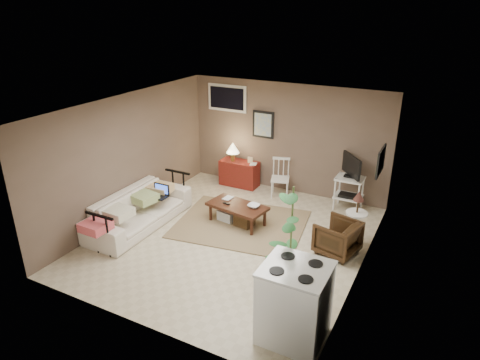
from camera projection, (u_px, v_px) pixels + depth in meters
The scene contains 20 objects.
floor at pixel (232, 239), 7.69m from camera, with size 5.00×5.00×0.00m, color #C1B293.
art_back at pixel (263, 125), 9.39m from camera, with size 0.50×0.03×0.60m, color black.
art_right at pixel (381, 161), 7.02m from camera, with size 0.03×0.60×0.45m, color black.
window at pixel (227, 98), 9.58m from camera, with size 0.96×0.03×0.60m, color silver.
rug at pixel (241, 224), 8.18m from camera, with size 2.37×1.90×0.02m, color #846B4D.
coffee_table at pixel (237, 213), 8.13m from camera, with size 1.20×0.75×0.42m.
sofa at pixel (139, 204), 8.00m from camera, with size 2.24×0.65×0.88m, color beige.
sofa_pillows at pixel (131, 205), 7.73m from camera, with size 0.43×2.13×0.15m, color beige, non-canonical shape.
sofa_end_rails at pixel (144, 209), 7.97m from camera, with size 0.60×2.24×0.75m, color black, non-canonical shape.
laptop at pixel (160, 193), 8.17m from camera, with size 0.34×0.25×0.23m.
red_console at pixel (239, 171), 9.82m from camera, with size 0.88×0.39×1.02m.
spindle_chair at pixel (280, 179), 9.26m from camera, with size 0.48×0.48×0.84m.
tv_stand at pixel (350, 181), 8.57m from camera, with size 0.54×0.56×1.16m.
side_table at pixel (357, 212), 7.32m from camera, with size 0.37×0.37×1.00m.
armchair at pixel (338, 236), 7.13m from camera, with size 0.63×0.59×0.65m, color black.
potted_plant at pixel (291, 241), 5.80m from camera, with size 0.44×0.44×1.77m.
stove at pixel (294, 303), 5.25m from camera, with size 0.80×0.74×1.05m.
bowl at pixel (254, 202), 7.93m from camera, with size 0.22×0.05×0.22m, color #3E1C11.
book_table at pixel (225, 193), 8.32m from camera, with size 0.16×0.02×0.21m, color #3E1C11.
book_console at pixel (250, 160), 9.52m from camera, with size 0.15×0.02×0.20m, color #3E1C11.
Camera 1 is at (3.21, -5.87, 3.93)m, focal length 32.00 mm.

